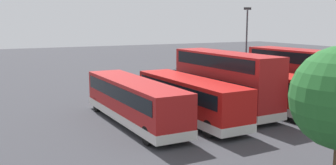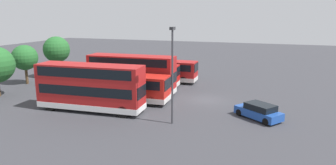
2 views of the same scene
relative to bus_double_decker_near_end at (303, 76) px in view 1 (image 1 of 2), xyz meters
The scene contains 8 objects.
ground_plane 12.38m from the bus_double_decker_near_end, 52.69° to the right, with size 140.00×140.00×0.00m, color #38383D.
bus_double_decker_near_end is the anchor object (origin of this frame).
bus_single_deck_second 4.03m from the bus_double_decker_near_end, ahead, with size 3.11×12.09×2.95m.
bus_double_decker_third 7.21m from the bus_double_decker_near_end, ahead, with size 2.97×10.43×4.55m.
bus_single_deck_fourth 10.88m from the bus_double_decker_near_end, ahead, with size 2.93×11.08×2.95m.
bus_single_deck_fifth 14.67m from the bus_double_decker_near_end, ahead, with size 2.82×12.10×2.95m.
car_hatchback_silver 15.90m from the bus_double_decker_near_end, 79.68° to the right, with size 3.96×4.45×1.43m.
lamp_post_tall 8.93m from the bus_double_decker_near_end, 95.65° to the right, with size 0.70×0.30×8.22m.
Camera 1 is at (16.68, 32.51, 6.91)m, focal length 41.20 mm.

